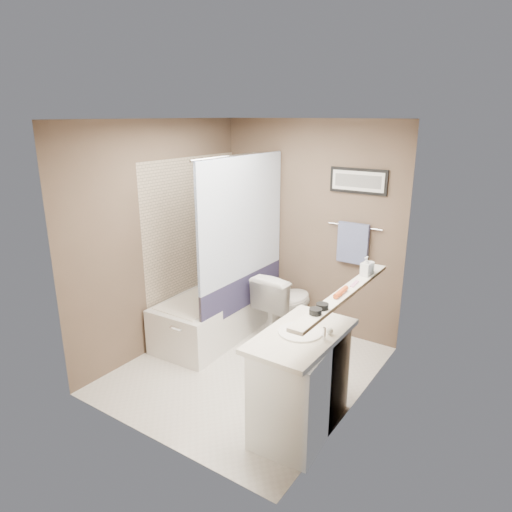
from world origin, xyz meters
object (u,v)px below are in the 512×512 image
Objects in this scene: bathtub at (215,315)px; vanity at (301,384)px; glass_jar at (370,267)px; soap_bottle at (366,266)px; toilet at (285,304)px; candle_bowl_near at (316,311)px; candle_bowl_far at (322,306)px; hair_brush_front at (341,292)px.

bathtub is 1.67× the size of vanity.
glass_jar is 0.58× the size of soap_bottle.
soap_bottle is at bearing -6.64° from bathtub.
toilet is 2.00m from candle_bowl_near.
vanity is 0.76m from candle_bowl_far.
hair_brush_front is at bearing -90.00° from glass_jar.
soap_bottle is at bearing 71.95° from vanity.
candle_bowl_far is 0.53× the size of soap_bottle.
vanity is 0.78m from candle_bowl_near.
bathtub is at bearing 146.14° from vanity.
glass_jar is (0.19, 0.86, 0.77)m from vanity.
glass_jar is at bearing 90.00° from candle_bowl_near.
vanity is 10.00× the size of candle_bowl_near.
toilet is 1.61m from vanity.
soap_bottle is (0.00, 0.95, 0.07)m from candle_bowl_near.
soap_bottle reaches higher than candle_bowl_near.
toilet is 4.60× the size of soap_bottle.
hair_brush_front reaches higher than toilet.
toilet is (0.68, 0.42, 0.14)m from bathtub.
toilet is 3.58× the size of hair_brush_front.
glass_jar reaches higher than vanity.
candle_bowl_near is at bearing -90.00° from glass_jar.
candle_bowl_far is 0.32m from hair_brush_front.
hair_brush_front is (0.19, 0.25, 0.74)m from vanity.
toilet is 1.47m from soap_bottle.
candle_bowl_near and candle_bowl_far have the same top height.
soap_bottle is (1.10, -0.55, 0.81)m from toilet.
hair_brush_front is (0.00, 0.43, 0.00)m from candle_bowl_near.
vanity is (0.92, -1.32, 0.01)m from toilet.
soap_bottle is (1.79, -0.12, 0.95)m from bathtub.
bathtub is 1.84m from vanity.
hair_brush_front is 2.20× the size of glass_jar.
glass_jar is at bearing 90.00° from soap_bottle.
toilet is at bearing 126.42° from candle_bowl_near.
bathtub is at bearing 176.09° from soap_bottle.
candle_bowl_far reaches higher than toilet.
soap_bottle reaches higher than hair_brush_front.
candle_bowl_near is 0.53× the size of soap_bottle.
candle_bowl_near is at bearing -90.00° from hair_brush_front.
toilet is 1.42m from glass_jar.
bathtub is 0.82m from toilet.
candle_bowl_far is at bearing -90.00° from soap_bottle.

